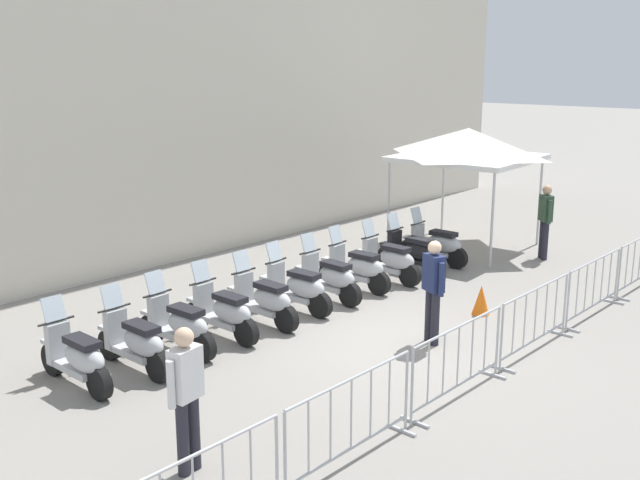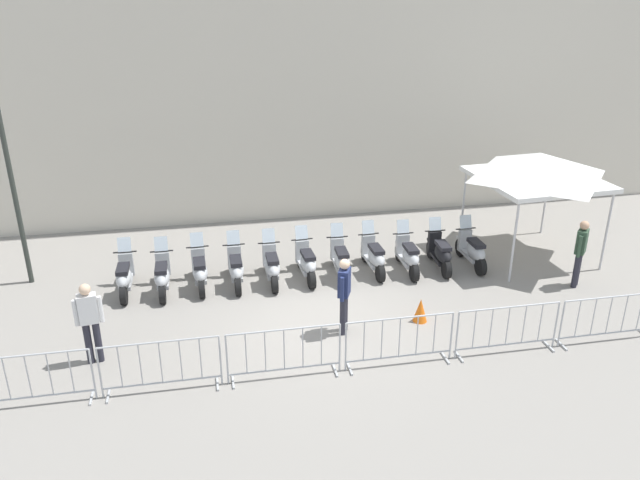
{
  "view_description": "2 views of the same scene",
  "coord_description": "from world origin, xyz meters",
  "px_view_note": "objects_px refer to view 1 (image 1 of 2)",
  "views": [
    {
      "loc": [
        -9.99,
        -6.06,
        4.6
      ],
      "look_at": [
        1.09,
        2.51,
        1.16
      ],
      "focal_mm": 42.35,
      "sensor_mm": 36.0,
      "label": 1
    },
    {
      "loc": [
        -3.26,
        -11.56,
        7.09
      ],
      "look_at": [
        0.61,
        2.63,
        0.91
      ],
      "focal_mm": 35.01,
      "sensor_mm": 36.0,
      "label": 2
    }
  ],
  "objects_px": {
    "officer_mid_plaza": "(433,286)",
    "motorcycle_7": "(357,268)",
    "barrier_segment_3": "(535,320)",
    "canopy_tent": "(468,145)",
    "officer_near_row_end": "(545,217)",
    "motorcycle_10": "(437,245)",
    "motorcycle_1": "(136,343)",
    "motorcycle_4": "(264,300)",
    "motorcycle_9": "(413,252)",
    "barrier_segment_1": "(351,421)",
    "motorcycle_0": "(77,358)",
    "motorcycle_2": "(180,326)",
    "motorcycle_3": "(224,312)",
    "officer_by_barriers": "(186,391)",
    "motorcycle_6": "(329,278)",
    "motorcycle_5": "(297,288)",
    "motorcycle_8": "(389,260)",
    "traffic_cone": "(481,300)",
    "barrier_segment_4": "(594,288)",
    "barrier_segment_5": "(640,263)",
    "barrier_segment_2": "(458,363)"
  },
  "relations": [
    {
      "from": "officer_mid_plaza",
      "to": "motorcycle_7",
      "type": "bearing_deg",
      "value": 58.15
    },
    {
      "from": "barrier_segment_3",
      "to": "canopy_tent",
      "type": "bearing_deg",
      "value": 36.59
    },
    {
      "from": "officer_near_row_end",
      "to": "motorcycle_10",
      "type": "bearing_deg",
      "value": 138.61
    },
    {
      "from": "barrier_segment_3",
      "to": "officer_mid_plaza",
      "type": "distance_m",
      "value": 1.68
    },
    {
      "from": "motorcycle_1",
      "to": "motorcycle_7",
      "type": "height_order",
      "value": "same"
    },
    {
      "from": "motorcycle_4",
      "to": "motorcycle_9",
      "type": "bearing_deg",
      "value": -4.63
    },
    {
      "from": "motorcycle_7",
      "to": "barrier_segment_1",
      "type": "height_order",
      "value": "motorcycle_7"
    },
    {
      "from": "motorcycle_9",
      "to": "canopy_tent",
      "type": "height_order",
      "value": "canopy_tent"
    },
    {
      "from": "motorcycle_0",
      "to": "motorcycle_10",
      "type": "relative_size",
      "value": 1.0
    },
    {
      "from": "motorcycle_0",
      "to": "motorcycle_2",
      "type": "bearing_deg",
      "value": -4.8
    },
    {
      "from": "motorcycle_1",
      "to": "motorcycle_9",
      "type": "height_order",
      "value": "same"
    },
    {
      "from": "motorcycle_3",
      "to": "officer_by_barriers",
      "type": "bearing_deg",
      "value": -140.65
    },
    {
      "from": "barrier_segment_3",
      "to": "canopy_tent",
      "type": "relative_size",
      "value": 0.73
    },
    {
      "from": "motorcycle_6",
      "to": "motorcycle_5",
      "type": "bearing_deg",
      "value": 174.96
    },
    {
      "from": "motorcycle_8",
      "to": "motorcycle_6",
      "type": "bearing_deg",
      "value": 172.74
    },
    {
      "from": "motorcycle_7",
      "to": "officer_mid_plaza",
      "type": "height_order",
      "value": "officer_mid_plaza"
    },
    {
      "from": "canopy_tent",
      "to": "traffic_cone",
      "type": "bearing_deg",
      "value": -149.24
    },
    {
      "from": "barrier_segment_3",
      "to": "officer_by_barriers",
      "type": "height_order",
      "value": "officer_by_barriers"
    },
    {
      "from": "motorcycle_0",
      "to": "motorcycle_3",
      "type": "height_order",
      "value": "same"
    },
    {
      "from": "motorcycle_5",
      "to": "barrier_segment_1",
      "type": "height_order",
      "value": "motorcycle_5"
    },
    {
      "from": "barrier_segment_4",
      "to": "officer_by_barriers",
      "type": "height_order",
      "value": "officer_by_barriers"
    },
    {
      "from": "officer_by_barriers",
      "to": "canopy_tent",
      "type": "xyz_separation_m",
      "value": [
        11.23,
        2.35,
        1.54
      ]
    },
    {
      "from": "canopy_tent",
      "to": "motorcycle_4",
      "type": "bearing_deg",
      "value": 178.6
    },
    {
      "from": "motorcycle_1",
      "to": "canopy_tent",
      "type": "distance_m",
      "value": 10.02
    },
    {
      "from": "barrier_segment_5",
      "to": "barrier_segment_4",
      "type": "bearing_deg",
      "value": 175.72
    },
    {
      "from": "officer_near_row_end",
      "to": "motorcycle_9",
      "type": "bearing_deg",
      "value": 147.66
    },
    {
      "from": "motorcycle_3",
      "to": "motorcycle_2",
      "type": "bearing_deg",
      "value": 173.48
    },
    {
      "from": "motorcycle_10",
      "to": "barrier_segment_2",
      "type": "relative_size",
      "value": 0.79
    },
    {
      "from": "canopy_tent",
      "to": "barrier_segment_4",
      "type": "bearing_deg",
      "value": -126.95
    },
    {
      "from": "motorcycle_9",
      "to": "barrier_segment_3",
      "type": "height_order",
      "value": "motorcycle_9"
    },
    {
      "from": "motorcycle_2",
      "to": "motorcycle_7",
      "type": "distance_m",
      "value": 4.44
    },
    {
      "from": "motorcycle_5",
      "to": "motorcycle_9",
      "type": "height_order",
      "value": "same"
    },
    {
      "from": "traffic_cone",
      "to": "motorcycle_9",
      "type": "bearing_deg",
      "value": 56.21
    },
    {
      "from": "motorcycle_1",
      "to": "barrier_segment_2",
      "type": "relative_size",
      "value": 0.79
    },
    {
      "from": "barrier_segment_1",
      "to": "barrier_segment_3",
      "type": "height_order",
      "value": "same"
    },
    {
      "from": "motorcycle_5",
      "to": "motorcycle_6",
      "type": "relative_size",
      "value": 1.0
    },
    {
      "from": "motorcycle_1",
      "to": "motorcycle_6",
      "type": "relative_size",
      "value": 1.0
    },
    {
      "from": "motorcycle_7",
      "to": "barrier_segment_2",
      "type": "height_order",
      "value": "motorcycle_7"
    },
    {
      "from": "motorcycle_6",
      "to": "barrier_segment_4",
      "type": "bearing_deg",
      "value": -62.68
    },
    {
      "from": "motorcycle_1",
      "to": "officer_by_barriers",
      "type": "bearing_deg",
      "value": -118.05
    },
    {
      "from": "barrier_segment_3",
      "to": "officer_near_row_end",
      "type": "xyz_separation_m",
      "value": [
        5.54,
        2.05,
        0.45
      ]
    },
    {
      "from": "barrier_segment_4",
      "to": "motorcycle_3",
      "type": "bearing_deg",
      "value": 137.37
    },
    {
      "from": "motorcycle_4",
      "to": "barrier_segment_5",
      "type": "xyz_separation_m",
      "value": [
        6.26,
        -4.54,
        0.07
      ]
    },
    {
      "from": "barrier_segment_2",
      "to": "officer_near_row_end",
      "type": "distance_m",
      "value": 8.04
    },
    {
      "from": "motorcycle_1",
      "to": "motorcycle_7",
      "type": "distance_m",
      "value": 5.33
    },
    {
      "from": "motorcycle_1",
      "to": "traffic_cone",
      "type": "xyz_separation_m",
      "value": [
        5.48,
        -2.91,
        -0.18
      ]
    },
    {
      "from": "motorcycle_6",
      "to": "motorcycle_7",
      "type": "distance_m",
      "value": 0.89
    },
    {
      "from": "motorcycle_5",
      "to": "traffic_cone",
      "type": "height_order",
      "value": "motorcycle_5"
    },
    {
      "from": "motorcycle_6",
      "to": "motorcycle_9",
      "type": "height_order",
      "value": "same"
    },
    {
      "from": "canopy_tent",
      "to": "motorcycle_8",
      "type": "bearing_deg",
      "value": -177.84
    }
  ]
}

